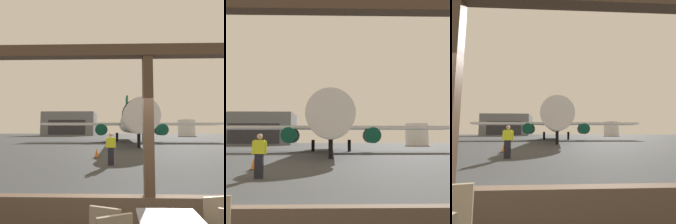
# 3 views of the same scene
# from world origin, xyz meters

# --- Properties ---
(ground_plane) EXTENTS (220.00, 220.00, 0.00)m
(ground_plane) POSITION_xyz_m (0.00, 40.00, 0.00)
(ground_plane) COLOR #383A3D
(airplane) EXTENTS (30.69, 32.43, 10.23)m
(airplane) POSITION_xyz_m (1.78, 30.97, 3.37)
(airplane) COLOR silver
(airplane) RESTS_ON ground
(ground_crew_worker) EXTENTS (0.54, 0.27, 1.74)m
(ground_crew_worker) POSITION_xyz_m (-0.97, 7.09, 0.90)
(ground_crew_worker) COLOR black
(ground_crew_worker) RESTS_ON ground
(traffic_cone) EXTENTS (0.36, 0.36, 0.60)m
(traffic_cone) POSITION_xyz_m (-2.08, 10.38, 0.28)
(traffic_cone) COLOR orange
(traffic_cone) RESTS_ON ground
(distant_hangar) EXTENTS (21.44, 13.63, 9.83)m
(distant_hangar) POSITION_xyz_m (-20.78, 83.48, 4.91)
(distant_hangar) COLOR slate
(distant_hangar) RESTS_ON ground
(fuel_storage_tank) EXTENTS (6.21, 6.21, 6.09)m
(fuel_storage_tank) POSITION_xyz_m (25.50, 72.93, 3.05)
(fuel_storage_tank) COLOR white
(fuel_storage_tank) RESTS_ON ground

